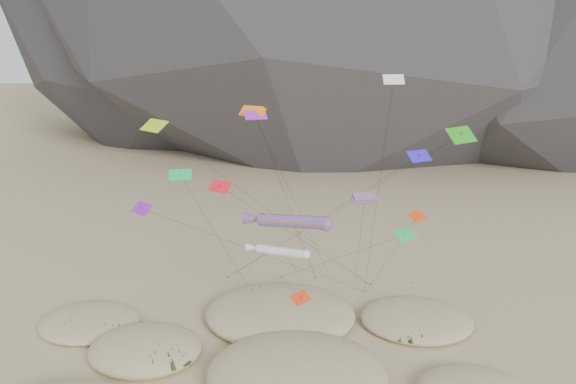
% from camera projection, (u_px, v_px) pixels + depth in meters
% --- Properties ---
extents(dunes, '(48.39, 37.08, 3.78)m').
position_uv_depth(dunes, '(261.00, 376.00, 50.03)').
color(dunes, '#CCB789').
rests_on(dunes, ground).
extents(dune_grass, '(42.78, 29.73, 1.53)m').
position_uv_depth(dune_grass, '(276.00, 378.00, 49.41)').
color(dune_grass, black).
rests_on(dune_grass, ground).
extents(kite_stakes, '(23.17, 3.67, 0.30)m').
position_uv_depth(kite_stakes, '(309.00, 283.00, 69.19)').
color(kite_stakes, '#3F2D1E').
rests_on(kite_stakes, ground).
extents(rainbow_tube_kite, '(8.93, 17.10, 14.09)m').
position_uv_depth(rainbow_tube_kite, '(289.00, 221.00, 52.62)').
color(rainbow_tube_kite, '#DB4717').
rests_on(rainbow_tube_kite, ground).
extents(white_tube_kite, '(6.82, 14.35, 9.98)m').
position_uv_depth(white_tube_kite, '(279.00, 251.00, 55.44)').
color(white_tube_kite, silver).
rests_on(white_tube_kite, ground).
extents(orange_parafoil, '(8.32, 16.63, 23.57)m').
position_uv_depth(orange_parafoil, '(254.00, 114.00, 51.85)').
color(orange_parafoil, orange).
rests_on(orange_parafoil, ground).
extents(multi_parafoil, '(2.59, 16.55, 16.50)m').
position_uv_depth(multi_parafoil, '(364.00, 199.00, 49.85)').
color(multi_parafoil, red).
rests_on(multi_parafoil, ground).
extents(delta_kites, '(30.60, 21.98, 26.00)m').
position_uv_depth(delta_kites, '(309.00, 173.00, 50.43)').
color(delta_kites, '#ACD516').
rests_on(delta_kites, ground).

